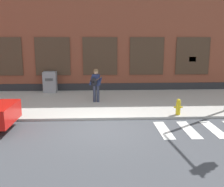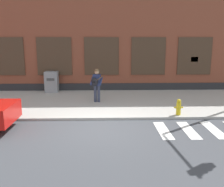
% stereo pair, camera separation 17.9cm
% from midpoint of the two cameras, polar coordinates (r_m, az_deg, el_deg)
% --- Properties ---
extents(ground_plane, '(160.00, 160.00, 0.00)m').
position_cam_midpoint_polar(ground_plane, '(10.02, -2.94, -7.70)').
color(ground_plane, '#424449').
extents(sidewalk, '(28.00, 5.87, 0.10)m').
position_cam_midpoint_polar(sidewalk, '(13.83, -2.88, -1.89)').
color(sidewalk, '#ADAAA3').
rests_on(sidewalk, ground).
extents(building_backdrop, '(28.00, 4.06, 8.87)m').
position_cam_midpoint_polar(building_backdrop, '(18.38, -2.98, 15.33)').
color(building_backdrop, brown).
rests_on(building_backdrop, ground).
extents(busker, '(0.72, 0.62, 1.71)m').
position_cam_midpoint_polar(busker, '(13.44, -3.94, 2.17)').
color(busker, '#33384C').
rests_on(busker, sidewalk).
extents(utility_box, '(0.78, 0.65, 1.27)m').
position_cam_midpoint_polar(utility_box, '(16.43, -13.63, 2.47)').
color(utility_box, gray).
rests_on(utility_box, sidewalk).
extents(fire_hydrant, '(0.38, 0.20, 0.70)m').
position_cam_midpoint_polar(fire_hydrant, '(11.70, 13.80, -2.83)').
color(fire_hydrant, gold).
rests_on(fire_hydrant, sidewalk).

